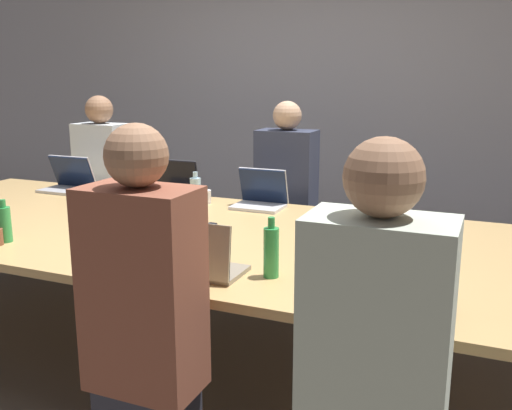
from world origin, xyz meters
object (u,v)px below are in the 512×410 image
laptop_far_center (261,196)px  bottle_near_midright (271,251)px  person_far_left (104,187)px  laptop_near_midright (202,260)px  laptop_near_right (407,289)px  person_near_right (373,390)px  cup_far_midleft (205,197)px  stapler (206,230)px  person_far_center (286,204)px  bottle_far_midleft (196,192)px  person_near_midright (144,327)px  laptop_far_left (69,181)px  bottle_near_right (353,260)px  bottle_near_left (5,224)px  cup_far_left (99,188)px  laptop_far_midleft (172,188)px

laptop_far_center → bottle_near_midright: size_ratio=1.24×
person_far_left → laptop_near_midright: person_far_left is taller
laptop_near_right → person_near_right: bearing=88.6°
cup_far_midleft → stapler: bearing=-61.3°
person_far_center → bottle_far_midleft: 0.72m
person_far_center → person_near_midright: bearing=-83.6°
person_near_right → person_far_center: (-1.07, 2.21, -0.01)m
laptop_far_left → person_far_left: size_ratio=0.25×
bottle_near_right → bottle_near_midright: size_ratio=0.88×
person_near_right → bottle_near_midright: (-0.55, 0.61, 0.16)m
bottle_near_midright → laptop_near_right: bearing=-10.1°
person_far_center → person_near_right: bearing=-64.2°
cup_far_midleft → person_near_midright: size_ratio=0.06×
bottle_near_midright → stapler: bottle_near_midright is taller
bottle_near_left → laptop_near_right: bearing=-1.6°
laptop_far_center → person_far_center: 0.45m
bottle_near_right → cup_far_left: size_ratio=2.65×
laptop_near_right → person_far_center: bearing=-57.5°
person_near_right → stapler: size_ratio=9.11×
person_near_right → laptop_near_right: bearing=-91.4°
bottle_near_right → laptop_far_midleft: bearing=144.0°
bottle_near_left → bottle_near_midright: size_ratio=0.85×
laptop_near_right → bottle_near_left: laptop_near_right is taller
person_near_midright → bottle_near_midright: (0.28, 0.52, 0.16)m
person_near_right → person_near_midright: size_ratio=1.00×
bottle_far_midleft → bottle_near_midright: bearing=-48.1°
laptop_near_right → laptop_far_center: laptop_far_center is taller
laptop_near_right → laptop_near_midright: (-0.83, -0.01, 0.00)m
bottle_near_right → cup_far_left: 2.29m
cup_far_left → bottle_far_midleft: 0.81m
laptop_far_left → bottle_far_midleft: laptop_far_left is taller
laptop_near_right → laptop_far_center: size_ratio=0.97×
person_far_center → laptop_near_right: bearing=-57.5°
person_far_left → person_near_right: bearing=-39.7°
person_near_right → bottle_far_midleft: bearing=-48.0°
laptop_far_left → cup_far_left: 0.29m
laptop_near_midright → bottle_near_midright: (0.26, 0.11, 0.04)m
bottle_near_left → laptop_far_center: size_ratio=0.68×
bottle_near_midright → cup_far_left: bearing=147.7°
bottle_near_left → stapler: 1.00m
person_far_center → person_far_left: person_far_left is taller
laptop_near_midright → stapler: (-0.28, 0.57, -0.05)m
laptop_near_right → laptop_far_left: size_ratio=0.87×
laptop_far_left → laptop_near_midright: laptop_far_left is taller
person_far_center → person_far_left: 1.52m
laptop_near_midright → stapler: 0.64m
cup_far_left → bottle_near_midright: size_ratio=0.33×
person_near_midright → laptop_near_midright: bearing=-92.0°
bottle_near_left → cup_far_midleft: (0.50, 1.17, -0.05)m
laptop_near_right → laptop_far_midleft: (-1.73, 1.24, 0.01)m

